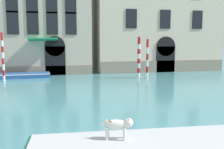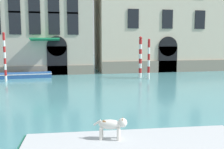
{
  "view_description": "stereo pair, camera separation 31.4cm",
  "coord_description": "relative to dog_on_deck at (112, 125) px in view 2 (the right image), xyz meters",
  "views": [
    {
      "loc": [
        0.63,
        -3.09,
        3.44
      ],
      "look_at": [
        4.23,
        13.47,
        1.2
      ],
      "focal_mm": 42.0,
      "sensor_mm": 36.0,
      "label": 1
    },
    {
      "loc": [
        0.93,
        -3.15,
        3.44
      ],
      "look_at": [
        4.23,
        13.47,
        1.2
      ],
      "focal_mm": 42.0,
      "sensor_mm": 36.0,
      "label": 2
    }
  ],
  "objects": [
    {
      "name": "palazzo_left",
      "position": [
        -3.73,
        22.05,
        5.86
      ],
      "size": [
        11.23,
        7.4,
        13.7
      ],
      "color": "#BCB29E",
      "rests_on": "ground_plane"
    },
    {
      "name": "mooring_pole_0",
      "position": [
        6.22,
        14.76,
        0.81
      ],
      "size": [
        0.22,
        0.22,
        3.55
      ],
      "color": "white",
      "rests_on": "ground_plane"
    },
    {
      "name": "mooring_pole_2",
      "position": [
        5.74,
        15.69,
        0.92
      ],
      "size": [
        0.28,
        0.28,
        3.76
      ],
      "color": "white",
      "rests_on": "ground_plane"
    },
    {
      "name": "boat_moored_near_palazzo",
      "position": [
        -4.71,
        17.8,
        -0.75
      ],
      "size": [
        4.92,
        1.85,
        0.43
      ],
      "rotation": [
        0.0,
        0.0,
        0.06
      ],
      "color": "#234C8C",
      "rests_on": "ground_plane"
    },
    {
      "name": "palazzo_right",
      "position": [
        9.7,
        22.07,
        6.86
      ],
      "size": [
        13.95,
        6.13,
        15.71
      ],
      "color": "beige",
      "rests_on": "ground_plane"
    },
    {
      "name": "dog_on_deck",
      "position": [
        0.0,
        0.0,
        0.0
      ],
      "size": [
        0.96,
        0.48,
        0.66
      ],
      "rotation": [
        0.0,
        0.0,
        -0.3
      ],
      "color": "silver",
      "rests_on": "boat_foreground"
    },
    {
      "name": "mooring_pole_3",
      "position": [
        -5.96,
        15.77,
        1.08
      ],
      "size": [
        0.2,
        0.2,
        4.08
      ],
      "color": "white",
      "rests_on": "ground_plane"
    }
  ]
}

